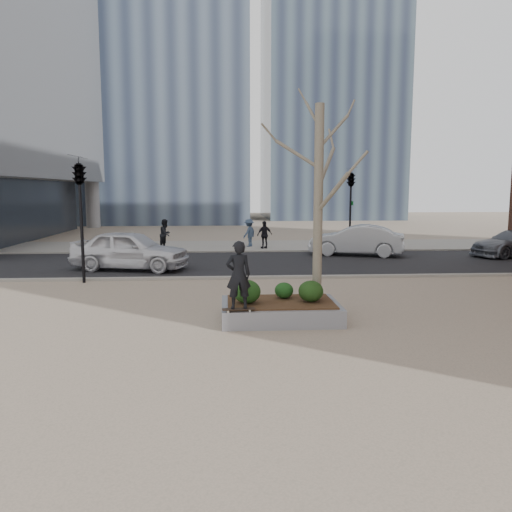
{
  "coord_description": "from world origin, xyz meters",
  "views": [
    {
      "loc": [
        -0.42,
        -12.49,
        3.34
      ],
      "look_at": [
        0.5,
        2.0,
        1.4
      ],
      "focal_mm": 35.0,
      "sensor_mm": 36.0,
      "label": 1
    }
  ],
  "objects": [
    {
      "name": "shrub_left",
      "position": [
        0.13,
        -0.17,
        0.79
      ],
      "size": [
        0.7,
        0.7,
        0.59
      ],
      "primitive_type": "ellipsoid",
      "color": "#183310",
      "rests_on": "planter_mulch"
    },
    {
      "name": "car_silver",
      "position": [
        6.25,
        12.29,
        0.79
      ],
      "size": [
        4.97,
        3.09,
        1.55
      ],
      "primitive_type": "imported",
      "rotation": [
        0.0,
        0.0,
        4.38
      ],
      "color": "#A1A3A9",
      "rests_on": "street"
    },
    {
      "name": "building_glass_a",
      "position": [
        -6.0,
        42.0,
        22.5
      ],
      "size": [
        16.0,
        16.0,
        45.0
      ],
      "primitive_type": "cube",
      "color": "slate",
      "rests_on": "ground"
    },
    {
      "name": "far_sidewalk",
      "position": [
        0.0,
        17.0,
        0.01
      ],
      "size": [
        60.0,
        6.0,
        0.02
      ],
      "primitive_type": "cube",
      "color": "gray",
      "rests_on": "ground"
    },
    {
      "name": "planter_mulch",
      "position": [
        1.0,
        0.0,
        0.47
      ],
      "size": [
        2.7,
        1.7,
        0.04
      ],
      "primitive_type": "cube",
      "color": "#382314",
      "rests_on": "planter"
    },
    {
      "name": "pedestrian_b",
      "position": [
        1.02,
        16.55,
        0.83
      ],
      "size": [
        1.1,
        1.2,
        1.62
      ],
      "primitive_type": "imported",
      "rotation": [
        0.0,
        0.0,
        4.09
      ],
      "color": "#374A64",
      "rests_on": "far_sidewalk"
    },
    {
      "name": "skateboarder",
      "position": [
        -0.1,
        -0.88,
        1.34
      ],
      "size": [
        0.64,
        0.46,
        1.63
      ],
      "primitive_type": "imported",
      "rotation": [
        0.0,
        0.0,
        3.27
      ],
      "color": "black",
      "rests_on": "skateboard"
    },
    {
      "name": "traffic_light_far",
      "position": [
        6.5,
        14.6,
        2.25
      ],
      "size": [
        0.6,
        2.48,
        4.5
      ],
      "primitive_type": null,
      "color": "black",
      "rests_on": "ground"
    },
    {
      "name": "sycamore_tree",
      "position": [
        2.0,
        0.3,
        3.79
      ],
      "size": [
        2.8,
        2.8,
        6.6
      ],
      "primitive_type": null,
      "color": "gray",
      "rests_on": "planter_mulch"
    },
    {
      "name": "traffic_light_near",
      "position": [
        -5.5,
        5.6,
        2.25
      ],
      "size": [
        0.6,
        2.48,
        4.5
      ],
      "primitive_type": null,
      "color": "black",
      "rests_on": "ground"
    },
    {
      "name": "shrub_middle",
      "position": [
        1.13,
        0.35,
        0.7
      ],
      "size": [
        0.49,
        0.49,
        0.42
      ],
      "primitive_type": "ellipsoid",
      "color": "#113612",
      "rests_on": "planter_mulch"
    },
    {
      "name": "pedestrian_c",
      "position": [
        1.85,
        15.53,
        0.8
      ],
      "size": [
        0.99,
        0.7,
        1.56
      ],
      "primitive_type": "imported",
      "rotation": [
        0.0,
        0.0,
        3.53
      ],
      "color": "black",
      "rests_on": "far_sidewalk"
    },
    {
      "name": "pedestrian_a",
      "position": [
        -3.72,
        15.61,
        0.86
      ],
      "size": [
        0.91,
        1.0,
        1.67
      ],
      "primitive_type": "imported",
      "rotation": [
        0.0,
        0.0,
        1.14
      ],
      "color": "black",
      "rests_on": "far_sidewalk"
    },
    {
      "name": "police_car",
      "position": [
        -4.34,
        8.38,
        0.85
      ],
      "size": [
        5.17,
        3.04,
        1.65
      ],
      "primitive_type": "imported",
      "rotation": [
        0.0,
        0.0,
        1.33
      ],
      "color": "silver",
      "rests_on": "street"
    },
    {
      "name": "skateboard",
      "position": [
        -0.1,
        -0.88,
        0.49
      ],
      "size": [
        0.8,
        0.29,
        0.08
      ],
      "primitive_type": null,
      "rotation": [
        0.0,
        0.0,
        0.11
      ],
      "color": "black",
      "rests_on": "planter"
    },
    {
      "name": "ground",
      "position": [
        0.0,
        0.0,
        0.0
      ],
      "size": [
        120.0,
        120.0,
        0.0
      ],
      "primitive_type": "plane",
      "color": "gray",
      "rests_on": "ground"
    },
    {
      "name": "planter",
      "position": [
        1.0,
        0.0,
        0.23
      ],
      "size": [
        3.0,
        2.0,
        0.45
      ],
      "primitive_type": "cube",
      "color": "gray",
      "rests_on": "ground"
    },
    {
      "name": "street",
      "position": [
        0.0,
        10.0,
        0.01
      ],
      "size": [
        60.0,
        8.0,
        0.02
      ],
      "primitive_type": "cube",
      "color": "black",
      "rests_on": "ground"
    },
    {
      "name": "shrub_right",
      "position": [
        1.77,
        -0.1,
        0.76
      ],
      "size": [
        0.64,
        0.64,
        0.54
      ],
      "primitive_type": "ellipsoid",
      "color": "black",
      "rests_on": "planter_mulch"
    }
  ]
}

